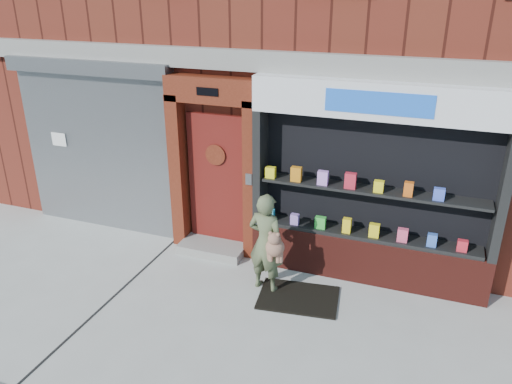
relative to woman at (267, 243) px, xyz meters
The scene contains 6 objects.
ground 1.33m from the woman, 114.25° to the right, with size 80.00×80.00×0.00m, color #9E9E99.
shutter_bay 3.70m from the woman, 164.84° to the left, with size 3.10×0.30×3.04m.
red_door_bay 1.63m from the woman, 144.09° to the left, with size 1.52×0.58×2.90m.
pharmacy_bay 1.65m from the woman, 32.27° to the left, with size 3.50×0.41×3.00m.
woman is the anchor object (origin of this frame).
doormat 0.91m from the woman, ahead, with size 1.12×0.79×0.03m, color black.
Camera 1 is at (2.48, -4.93, 4.19)m, focal length 35.00 mm.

